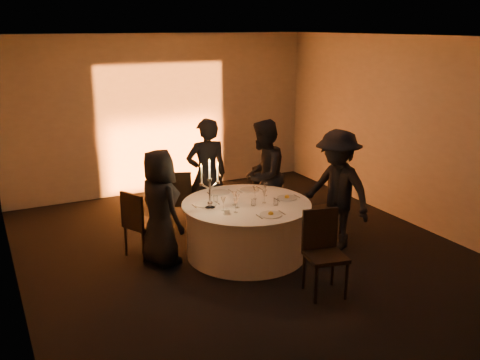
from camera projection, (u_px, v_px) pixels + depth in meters
name	position (u px, v px, depth m)	size (l,w,h in m)	color
floor	(246.00, 254.00, 7.63)	(7.00, 7.00, 0.00)	black
ceiling	(247.00, 37.00, 6.78)	(7.00, 7.00, 0.00)	silver
wall_back	(162.00, 114.00, 10.21)	(7.00, 7.00, 0.00)	#9D9992
wall_front	(451.00, 243.00, 4.21)	(7.00, 7.00, 0.00)	#9D9992
wall_left	(6.00, 180.00, 5.91)	(7.00, 7.00, 0.00)	#9D9992
wall_right	(414.00, 132.00, 8.50)	(7.00, 7.00, 0.00)	#9D9992
uplighter_fixture	(170.00, 191.00, 10.36)	(0.25, 0.12, 0.10)	black
banquet_table	(246.00, 229.00, 7.52)	(1.80, 1.80, 0.77)	black
chair_left	(139.00, 220.00, 7.41)	(0.56, 0.56, 0.96)	black
chair_back_left	(178.00, 198.00, 8.29)	(0.57, 0.57, 1.00)	black
chair_back_right	(254.00, 187.00, 9.01)	(0.55, 0.55, 0.92)	black
chair_right	(330.00, 205.00, 8.14)	(0.41, 0.41, 0.90)	black
chair_front	(323.00, 247.00, 6.42)	(0.53, 0.53, 1.03)	black
guest_left	(160.00, 207.00, 7.15)	(0.78, 0.51, 1.59)	black
guest_back_left	(207.00, 175.00, 8.31)	(0.65, 0.43, 1.79)	black
guest_back_right	(263.00, 176.00, 8.35)	(0.85, 0.67, 1.76)	black
guest_right	(337.00, 190.00, 7.64)	(1.13, 0.65, 1.75)	black
plate_left	(206.00, 204.00, 7.33)	(0.36, 0.30, 0.01)	silver
plate_back_left	(220.00, 192.00, 7.86)	(0.35, 0.29, 0.01)	silver
plate_back_right	(250.00, 190.00, 7.98)	(0.36, 0.29, 0.01)	silver
plate_right	(287.00, 197.00, 7.60)	(0.36, 0.28, 0.08)	silver
plate_front	(271.00, 214.00, 6.93)	(0.36, 0.29, 0.08)	silver
coffee_cup	(227.00, 212.00, 6.97)	(0.11, 0.11, 0.07)	silver
candelabra	(210.00, 192.00, 7.11)	(0.29, 0.14, 0.69)	silver
wine_glass_a	(266.00, 187.00, 7.68)	(0.07, 0.07, 0.19)	silver
wine_glass_b	(264.00, 193.00, 7.38)	(0.07, 0.07, 0.19)	silver
wine_glass_c	(236.00, 203.00, 7.00)	(0.07, 0.07, 0.19)	silver
wine_glass_d	(255.00, 190.00, 7.54)	(0.07, 0.07, 0.19)	silver
wine_glass_e	(234.00, 195.00, 7.29)	(0.07, 0.07, 0.19)	silver
wine_glass_f	(223.00, 201.00, 7.06)	(0.07, 0.07, 0.19)	silver
wine_glass_g	(237.00, 198.00, 7.18)	(0.07, 0.07, 0.19)	silver
tumbler_a	(216.00, 199.00, 7.44)	(0.07, 0.07, 0.09)	silver
tumbler_b	(253.00, 202.00, 7.29)	(0.07, 0.07, 0.09)	silver
tumbler_c	(276.00, 202.00, 7.31)	(0.07, 0.07, 0.09)	silver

